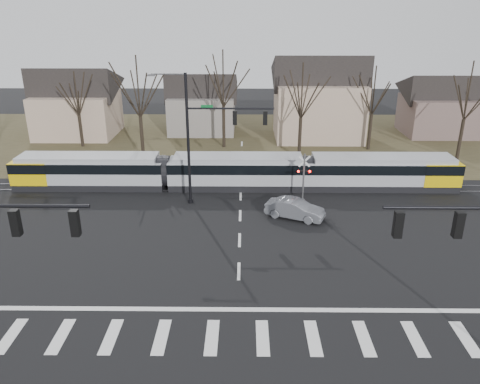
{
  "coord_description": "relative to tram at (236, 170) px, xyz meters",
  "views": [
    {
      "loc": [
        0.31,
        -22.08,
        14.53
      ],
      "look_at": [
        0.0,
        9.0,
        2.3
      ],
      "focal_mm": 35.0,
      "sensor_mm": 36.0,
      "label": 1
    }
  ],
  "objects": [
    {
      "name": "rail_crossing_signal",
      "position": [
        5.42,
        -3.21,
        0.32
      ],
      "size": [
        1.08,
        0.36,
        4.0
      ],
      "color": "#59595B",
      "rests_on": "ground"
    },
    {
      "name": "crosswalk",
      "position": [
        0.42,
        -20.0,
        -1.56
      ],
      "size": [
        27.0,
        2.6,
        0.01
      ],
      "color": "silver",
      "rests_on": "ground"
    },
    {
      "name": "house_b",
      "position": [
        -4.58,
        20.0,
        2.4
      ],
      "size": [
        8.64,
        7.56,
        7.65
      ],
      "color": "slate",
      "rests_on": "ground"
    },
    {
      "name": "tree_row",
      "position": [
        2.42,
        10.0,
        3.43
      ],
      "size": [
        59.2,
        7.2,
        10.0
      ],
      "color": "black",
      "rests_on": "ground"
    },
    {
      "name": "house_a",
      "position": [
        -19.58,
        18.0,
        2.89
      ],
      "size": [
        9.72,
        8.64,
        8.6
      ],
      "color": "tan",
      "rests_on": "ground"
    },
    {
      "name": "tram",
      "position": [
        0.0,
        0.0,
        0.0
      ],
      "size": [
        37.98,
        2.82,
        2.88
      ],
      "color": "gray",
      "rests_on": "ground"
    },
    {
      "name": "ground",
      "position": [
        0.42,
        -16.0,
        -1.57
      ],
      "size": [
        140.0,
        140.0,
        0.0
      ],
      "primitive_type": "plane",
      "color": "black"
    },
    {
      "name": "rail_pair",
      "position": [
        0.42,
        -0.2,
        -1.54
      ],
      "size": [
        90.0,
        1.52,
        0.06
      ],
      "color": "#59595E",
      "rests_on": "ground"
    },
    {
      "name": "stop_line",
      "position": [
        0.42,
        -17.8,
        -1.56
      ],
      "size": [
        28.0,
        0.35,
        0.01
      ],
      "primitive_type": "cube",
      "color": "silver",
      "rests_on": "ground"
    },
    {
      "name": "house_c",
      "position": [
        9.42,
        17.0,
        3.66
      ],
      "size": [
        10.8,
        8.64,
        10.1
      ],
      "color": "tan",
      "rests_on": "ground"
    },
    {
      "name": "grass_verge",
      "position": [
        0.42,
        16.0,
        -1.56
      ],
      "size": [
        140.0,
        28.0,
        0.01
      ],
      "primitive_type": "cube",
      "color": "#38331E",
      "rests_on": "ground"
    },
    {
      "name": "house_d",
      "position": [
        24.42,
        19.0,
        2.4
      ],
      "size": [
        8.64,
        7.56,
        7.65
      ],
      "color": "brown",
      "rests_on": "ground"
    },
    {
      "name": "lane_dashes",
      "position": [
        0.42,
        -0.0,
        -1.56
      ],
      "size": [
        0.18,
        30.0,
        0.01
      ],
      "color": "silver",
      "rests_on": "ground"
    },
    {
      "name": "sedan",
      "position": [
        4.47,
        -6.37,
        -0.85
      ],
      "size": [
        4.69,
        5.45,
        1.43
      ],
      "primitive_type": "imported",
      "rotation": [
        0.0,
        0.0,
        1.16
      ],
      "color": "slate",
      "rests_on": "ground"
    },
    {
      "name": "signal_pole_far",
      "position": [
        -1.99,
        -3.5,
        4.13
      ],
      "size": [
        9.28,
        0.44,
        10.2
      ],
      "color": "black",
      "rests_on": "ground"
    }
  ]
}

